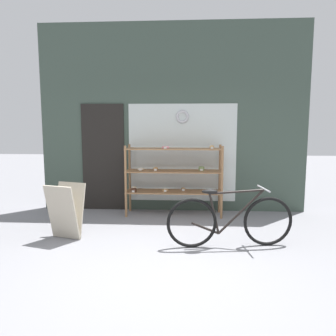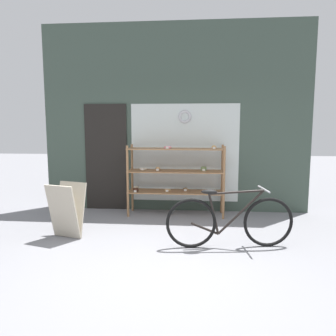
% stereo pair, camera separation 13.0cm
% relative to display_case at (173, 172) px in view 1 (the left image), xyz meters
% --- Properties ---
extents(ground_plane, '(30.00, 30.00, 0.00)m').
position_rel_display_case_xyz_m(ground_plane, '(-0.03, -2.39, -0.81)').
color(ground_plane, gray).
extents(storefront_facade, '(5.18, 0.13, 3.63)m').
position_rel_display_case_xyz_m(storefront_facade, '(-0.07, 0.37, 0.96)').
color(storefront_facade, '#3D4C42').
rests_on(storefront_facade, ground_plane).
extents(display_case, '(1.79, 0.47, 1.32)m').
position_rel_display_case_xyz_m(display_case, '(0.00, 0.00, 0.00)').
color(display_case, '#8E6642').
rests_on(display_case, ground_plane).
extents(bicycle, '(1.77, 0.46, 0.83)m').
position_rel_display_case_xyz_m(bicycle, '(0.87, -1.61, -0.44)').
color(bicycle, black).
rests_on(bicycle, ground_plane).
extents(sandwich_board, '(0.57, 0.50, 0.82)m').
position_rel_display_case_xyz_m(sandwich_board, '(-1.53, -1.41, -0.39)').
color(sandwich_board, '#B2A893').
rests_on(sandwich_board, ground_plane).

